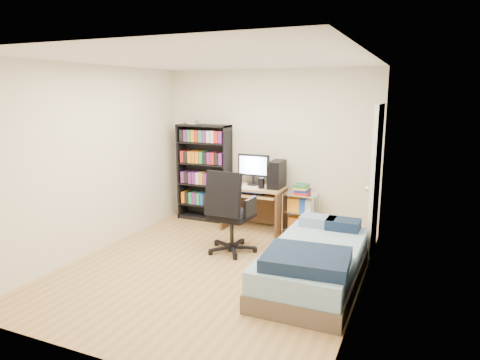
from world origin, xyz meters
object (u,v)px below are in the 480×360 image
at_px(media_shelf, 204,171).
at_px(bed, 314,263).
at_px(computer_desk, 260,190).
at_px(office_chair, 230,226).

height_order(media_shelf, bed, media_shelf).
relative_size(computer_desk, office_chair, 1.04).
xyz_separation_m(computer_desk, bed, (1.26, -1.60, -0.39)).
bearing_deg(computer_desk, bed, -51.91).
bearing_deg(bed, computer_desk, 128.09).
distance_m(media_shelf, bed, 2.98).
distance_m(office_chair, bed, 1.39).
bearing_deg(office_chair, computer_desk, 92.28).
bearing_deg(bed, office_chair, 158.00).
bearing_deg(media_shelf, computer_desk, -8.51).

